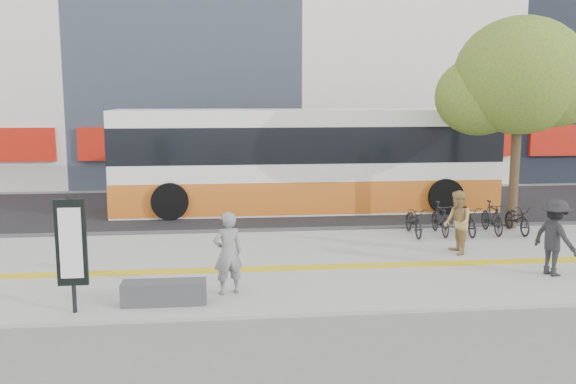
{
  "coord_description": "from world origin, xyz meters",
  "views": [
    {
      "loc": [
        -1.43,
        -12.76,
        4.05
      ],
      "look_at": [
        0.12,
        2.0,
        1.71
      ],
      "focal_mm": 38.53,
      "sensor_mm": 36.0,
      "label": 1
    }
  ],
  "objects": [
    {
      "name": "street",
      "position": [
        0.0,
        9.0,
        0.03
      ],
      "size": [
        40.0,
        8.0,
        0.06
      ],
      "primitive_type": "cube",
      "color": "black",
      "rests_on": "ground"
    },
    {
      "name": "sidewalk",
      "position": [
        0.0,
        1.5,
        0.04
      ],
      "size": [
        40.0,
        7.0,
        0.08
      ],
      "primitive_type": "cube",
      "color": "gray",
      "rests_on": "ground"
    },
    {
      "name": "street_tree",
      "position": [
        7.18,
        4.82,
        4.51
      ],
      "size": [
        4.4,
        3.8,
        6.31
      ],
      "color": "#3A281A",
      "rests_on": "sidewalk"
    },
    {
      "name": "pedestrian_dark",
      "position": [
        5.83,
        -0.14,
        0.93
      ],
      "size": [
        0.97,
        1.25,
        1.71
      ],
      "primitive_type": "imported",
      "rotation": [
        0.0,
        0.0,
        1.91
      ],
      "color": "black",
      "rests_on": "sidewalk"
    },
    {
      "name": "bicycle_row",
      "position": [
        5.49,
        4.0,
        0.51
      ],
      "size": [
        3.7,
        1.61,
        0.93
      ],
      "color": "black",
      "rests_on": "sidewalk"
    },
    {
      "name": "curb",
      "position": [
        0.0,
        5.0,
        0.07
      ],
      "size": [
        40.0,
        0.25,
        0.14
      ],
      "primitive_type": "cube",
      "color": "#343437",
      "rests_on": "ground"
    },
    {
      "name": "ground",
      "position": [
        0.0,
        0.0,
        0.0
      ],
      "size": [
        120.0,
        120.0,
        0.0
      ],
      "primitive_type": "plane",
      "color": "slate",
      "rests_on": "ground"
    },
    {
      "name": "bench",
      "position": [
        -2.6,
        -1.2,
        0.3
      ],
      "size": [
        1.6,
        0.45,
        0.45
      ],
      "primitive_type": "cube",
      "color": "#343437",
      "rests_on": "sidewalk"
    },
    {
      "name": "tactile_strip",
      "position": [
        0.0,
        1.0,
        0.09
      ],
      "size": [
        40.0,
        0.45,
        0.01
      ],
      "primitive_type": "cube",
      "color": "yellow",
      "rests_on": "sidewalk"
    },
    {
      "name": "pedestrian_tan",
      "position": [
        4.38,
        1.87,
        0.88
      ],
      "size": [
        0.62,
        0.79,
        1.6
      ],
      "primitive_type": "imported",
      "rotation": [
        0.0,
        0.0,
        -1.58
      ],
      "color": "#A27F49",
      "rests_on": "sidewalk"
    },
    {
      "name": "bus",
      "position": [
        1.42,
        8.5,
        1.7
      ],
      "size": [
        13.11,
        3.11,
        3.49
      ],
      "color": "white",
      "rests_on": "street"
    },
    {
      "name": "seated_woman",
      "position": [
        -1.37,
        -0.7,
        0.92
      ],
      "size": [
        0.71,
        0.58,
        1.68
      ],
      "primitive_type": "imported",
      "rotation": [
        0.0,
        0.0,
        3.47
      ],
      "color": "black",
      "rests_on": "sidewalk"
    },
    {
      "name": "signboard",
      "position": [
        -4.2,
        -1.51,
        1.37
      ],
      "size": [
        0.55,
        0.1,
        2.2
      ],
      "color": "black",
      "rests_on": "sidewalk"
    }
  ]
}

